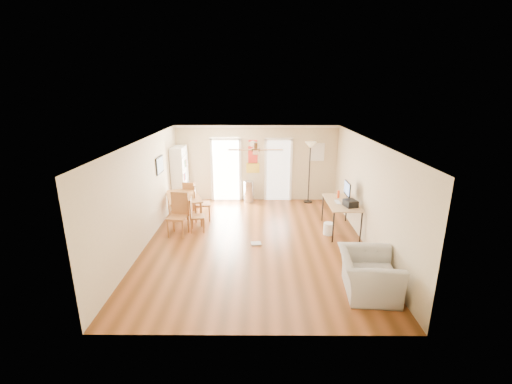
{
  "coord_description": "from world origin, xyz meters",
  "views": [
    {
      "loc": [
        0.05,
        -8.08,
        3.77
      ],
      "look_at": [
        0.0,
        0.6,
        1.15
      ],
      "focal_mm": 24.1,
      "sensor_mm": 36.0,
      "label": 1
    }
  ],
  "objects_px": {
    "torchiere_lamp": "(309,173)",
    "wastebasket_a": "(329,229)",
    "computer_desk": "(340,216)",
    "bookshelf": "(180,176)",
    "dining_chair_right_b": "(197,215)",
    "dining_chair_near": "(178,215)",
    "trash_can": "(249,192)",
    "printer": "(351,203)",
    "dining_chair_far": "(191,196)",
    "dining_chair_right_a": "(202,202)",
    "armchair": "(368,274)",
    "dining_table": "(184,208)"
  },
  "relations": [
    {
      "from": "printer",
      "to": "trash_can",
      "type": "bearing_deg",
      "value": 117.85
    },
    {
      "from": "torchiere_lamp",
      "to": "wastebasket_a",
      "type": "relative_size",
      "value": 6.52
    },
    {
      "from": "dining_table",
      "to": "printer",
      "type": "distance_m",
      "value": 4.78
    },
    {
      "from": "armchair",
      "to": "torchiere_lamp",
      "type": "bearing_deg",
      "value": 8.89
    },
    {
      "from": "dining_chair_right_a",
      "to": "dining_chair_right_b",
      "type": "xyz_separation_m",
      "value": [
        0.0,
        -0.86,
        -0.08
      ]
    },
    {
      "from": "torchiere_lamp",
      "to": "armchair",
      "type": "bearing_deg",
      "value": -86.19
    },
    {
      "from": "bookshelf",
      "to": "wastebasket_a",
      "type": "xyz_separation_m",
      "value": [
        4.49,
        -2.46,
        -0.82
      ]
    },
    {
      "from": "armchair",
      "to": "wastebasket_a",
      "type": "bearing_deg",
      "value": 9.19
    },
    {
      "from": "computer_desk",
      "to": "trash_can",
      "type": "bearing_deg",
      "value": 135.74
    },
    {
      "from": "dining_chair_near",
      "to": "computer_desk",
      "type": "height_order",
      "value": "dining_chair_near"
    },
    {
      "from": "printer",
      "to": "wastebasket_a",
      "type": "bearing_deg",
      "value": 150.75
    },
    {
      "from": "dining_chair_right_b",
      "to": "dining_chair_near",
      "type": "height_order",
      "value": "dining_chair_near"
    },
    {
      "from": "dining_chair_right_a",
      "to": "dining_chair_right_b",
      "type": "relative_size",
      "value": 1.18
    },
    {
      "from": "dining_chair_right_b",
      "to": "torchiere_lamp",
      "type": "distance_m",
      "value": 4.26
    },
    {
      "from": "dining_chair_right_b",
      "to": "dining_chair_near",
      "type": "bearing_deg",
      "value": 114.69
    },
    {
      "from": "dining_table",
      "to": "printer",
      "type": "height_order",
      "value": "printer"
    },
    {
      "from": "dining_chair_right_a",
      "to": "wastebasket_a",
      "type": "relative_size",
      "value": 3.47
    },
    {
      "from": "bookshelf",
      "to": "computer_desk",
      "type": "relative_size",
      "value": 1.26
    },
    {
      "from": "dining_chair_right_b",
      "to": "armchair",
      "type": "height_order",
      "value": "dining_chair_right_b"
    },
    {
      "from": "dining_chair_far",
      "to": "printer",
      "type": "xyz_separation_m",
      "value": [
        4.54,
        -2.01,
        0.44
      ]
    },
    {
      "from": "dining_chair_near",
      "to": "armchair",
      "type": "xyz_separation_m",
      "value": [
        4.22,
        -2.68,
        -0.18
      ]
    },
    {
      "from": "trash_can",
      "to": "dining_chair_near",
      "type": "bearing_deg",
      "value": -122.51
    },
    {
      "from": "dining_chair_right_a",
      "to": "dining_chair_near",
      "type": "height_order",
      "value": "dining_chair_near"
    },
    {
      "from": "dining_chair_near",
      "to": "computer_desk",
      "type": "distance_m",
      "value": 4.4
    },
    {
      "from": "dining_chair_right_a",
      "to": "dining_chair_far",
      "type": "bearing_deg",
      "value": 21.27
    },
    {
      "from": "computer_desk",
      "to": "bookshelf",
      "type": "bearing_deg",
      "value": 155.48
    },
    {
      "from": "dining_chair_far",
      "to": "armchair",
      "type": "distance_m",
      "value": 6.29
    },
    {
      "from": "computer_desk",
      "to": "dining_chair_far",
      "type": "bearing_deg",
      "value": 159.51
    },
    {
      "from": "dining_chair_right_b",
      "to": "computer_desk",
      "type": "xyz_separation_m",
      "value": [
        3.91,
        0.04,
        -0.05
      ]
    },
    {
      "from": "dining_chair_near",
      "to": "trash_can",
      "type": "xyz_separation_m",
      "value": [
        1.81,
        2.83,
        -0.2
      ]
    },
    {
      "from": "dining_chair_right_b",
      "to": "dining_chair_far",
      "type": "distance_m",
      "value": 1.75
    },
    {
      "from": "printer",
      "to": "armchair",
      "type": "relative_size",
      "value": 0.28
    },
    {
      "from": "dining_chair_right_b",
      "to": "wastebasket_a",
      "type": "xyz_separation_m",
      "value": [
        3.55,
        -0.21,
        -0.31
      ]
    },
    {
      "from": "printer",
      "to": "dining_chair_right_a",
      "type": "bearing_deg",
      "value": 148.14
    },
    {
      "from": "computer_desk",
      "to": "armchair",
      "type": "bearing_deg",
      "value": -93.04
    },
    {
      "from": "dining_chair_far",
      "to": "trash_can",
      "type": "height_order",
      "value": "dining_chair_far"
    },
    {
      "from": "computer_desk",
      "to": "wastebasket_a",
      "type": "bearing_deg",
      "value": -145.33
    },
    {
      "from": "dining_table",
      "to": "dining_chair_far",
      "type": "xyz_separation_m",
      "value": [
        0.06,
        0.83,
        0.11
      ]
    },
    {
      "from": "armchair",
      "to": "printer",
      "type": "bearing_deg",
      "value": -1.42
    },
    {
      "from": "trash_can",
      "to": "wastebasket_a",
      "type": "xyz_separation_m",
      "value": [
        2.22,
        -2.76,
        -0.21
      ]
    },
    {
      "from": "printer",
      "to": "dining_chair_far",
      "type": "bearing_deg",
      "value": 140.6
    },
    {
      "from": "dining_chair_near",
      "to": "dining_chair_far",
      "type": "bearing_deg",
      "value": 99.15
    },
    {
      "from": "torchiere_lamp",
      "to": "dining_chair_right_a",
      "type": "bearing_deg",
      "value": -153.81
    },
    {
      "from": "armchair",
      "to": "dining_table",
      "type": "bearing_deg",
      "value": 53.53
    },
    {
      "from": "printer",
      "to": "dining_chair_near",
      "type": "bearing_deg",
      "value": 163.91
    },
    {
      "from": "dining_chair_far",
      "to": "printer",
      "type": "bearing_deg",
      "value": 164.11
    },
    {
      "from": "printer",
      "to": "wastebasket_a",
      "type": "xyz_separation_m",
      "value": [
        -0.5,
        0.12,
        -0.76
      ]
    },
    {
      "from": "dining_table",
      "to": "printer",
      "type": "xyz_separation_m",
      "value": [
        4.6,
        -1.18,
        0.55
      ]
    },
    {
      "from": "dining_chair_far",
      "to": "wastebasket_a",
      "type": "height_order",
      "value": "dining_chair_far"
    },
    {
      "from": "bookshelf",
      "to": "trash_can",
      "type": "bearing_deg",
      "value": 17.75
    }
  ]
}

